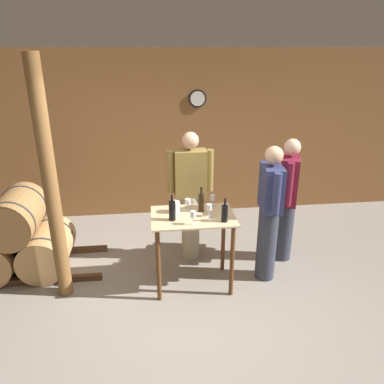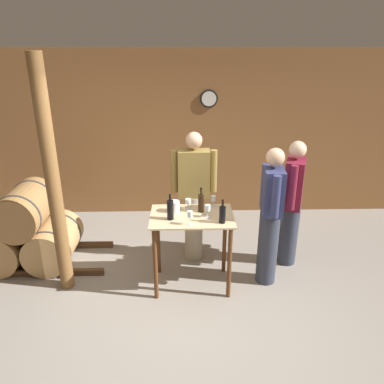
{
  "view_description": "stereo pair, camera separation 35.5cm",
  "coord_description": "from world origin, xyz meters",
  "px_view_note": "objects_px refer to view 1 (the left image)",
  "views": [
    {
      "loc": [
        -0.36,
        -3.31,
        2.78
      ],
      "look_at": [
        0.1,
        0.63,
        1.18
      ],
      "focal_mm": 35.0,
      "sensor_mm": 36.0,
      "label": 1
    },
    {
      "loc": [
        -0.0,
        -3.33,
        2.78
      ],
      "look_at": [
        0.1,
        0.63,
        1.18
      ],
      "focal_mm": 35.0,
      "sensor_mm": 36.0,
      "label": 2
    }
  ],
  "objects_px": {
    "ice_bucket": "(175,207)",
    "person_visitor_bearded": "(287,198)",
    "wine_glass_near_center": "(193,215)",
    "wine_glass_far_side": "(212,198)",
    "wine_bottle_center": "(225,213)",
    "wine_bottle_left": "(201,202)",
    "wine_glass_near_left": "(188,202)",
    "wine_bottle_far_left": "(172,210)",
    "wine_glass_near_right": "(209,208)",
    "person_host": "(190,194)",
    "wooden_post": "(51,187)",
    "person_visitor_with_scarf": "(269,212)"
  },
  "relations": [
    {
      "from": "ice_bucket",
      "to": "person_visitor_bearded",
      "type": "relative_size",
      "value": 0.08
    },
    {
      "from": "wine_glass_near_center",
      "to": "wine_glass_far_side",
      "type": "bearing_deg",
      "value": 57.46
    },
    {
      "from": "wine_bottle_center",
      "to": "wine_glass_far_side",
      "type": "height_order",
      "value": "wine_bottle_center"
    },
    {
      "from": "wine_bottle_left",
      "to": "person_visitor_bearded",
      "type": "height_order",
      "value": "person_visitor_bearded"
    },
    {
      "from": "wine_glass_near_left",
      "to": "ice_bucket",
      "type": "height_order",
      "value": "ice_bucket"
    },
    {
      "from": "wine_bottle_far_left",
      "to": "wine_bottle_left",
      "type": "distance_m",
      "value": 0.4
    },
    {
      "from": "wine_glass_near_center",
      "to": "wine_glass_near_right",
      "type": "bearing_deg",
      "value": 41.7
    },
    {
      "from": "person_host",
      "to": "person_visitor_bearded",
      "type": "relative_size",
      "value": 1.05
    },
    {
      "from": "wine_bottle_center",
      "to": "wine_glass_near_right",
      "type": "xyz_separation_m",
      "value": [
        -0.15,
        0.14,
        0.01
      ]
    },
    {
      "from": "wooden_post",
      "to": "wine_bottle_left",
      "type": "xyz_separation_m",
      "value": [
        1.63,
        0.11,
        -0.3
      ]
    },
    {
      "from": "wine_bottle_far_left",
      "to": "person_host",
      "type": "distance_m",
      "value": 0.78
    },
    {
      "from": "wine_bottle_far_left",
      "to": "wine_glass_near_center",
      "type": "xyz_separation_m",
      "value": [
        0.22,
        -0.14,
        -0.0
      ]
    },
    {
      "from": "wine_bottle_far_left",
      "to": "wine_bottle_center",
      "type": "bearing_deg",
      "value": -9.86
    },
    {
      "from": "wine_bottle_far_left",
      "to": "person_host",
      "type": "bearing_deg",
      "value": 68.39
    },
    {
      "from": "person_visitor_bearded",
      "to": "wine_glass_near_left",
      "type": "bearing_deg",
      "value": -168.62
    },
    {
      "from": "wine_bottle_far_left",
      "to": "wine_glass_near_right",
      "type": "xyz_separation_m",
      "value": [
        0.42,
        0.04,
        -0.01
      ]
    },
    {
      "from": "wine_bottle_far_left",
      "to": "wine_bottle_center",
      "type": "height_order",
      "value": "wine_bottle_far_left"
    },
    {
      "from": "wine_glass_near_right",
      "to": "wine_glass_far_side",
      "type": "height_order",
      "value": "wine_glass_near_right"
    },
    {
      "from": "wine_glass_near_left",
      "to": "wine_glass_near_right",
      "type": "xyz_separation_m",
      "value": [
        0.22,
        -0.24,
        0.02
      ]
    },
    {
      "from": "person_visitor_bearded",
      "to": "wine_glass_far_side",
      "type": "bearing_deg",
      "value": -166.73
    },
    {
      "from": "wine_bottle_far_left",
      "to": "wine_bottle_left",
      "type": "xyz_separation_m",
      "value": [
        0.35,
        0.19,
        -0.0
      ]
    },
    {
      "from": "wooden_post",
      "to": "person_host",
      "type": "distance_m",
      "value": 1.73
    },
    {
      "from": "wine_bottle_left",
      "to": "ice_bucket",
      "type": "distance_m",
      "value": 0.31
    },
    {
      "from": "wine_glass_near_right",
      "to": "ice_bucket",
      "type": "xyz_separation_m",
      "value": [
        -0.38,
        0.16,
        -0.04
      ]
    },
    {
      "from": "wine_bottle_far_left",
      "to": "ice_bucket",
      "type": "bearing_deg",
      "value": 78.0
    },
    {
      "from": "ice_bucket",
      "to": "person_host",
      "type": "xyz_separation_m",
      "value": [
        0.24,
        0.51,
        -0.06
      ]
    },
    {
      "from": "wine_bottle_center",
      "to": "person_visitor_bearded",
      "type": "height_order",
      "value": "person_visitor_bearded"
    },
    {
      "from": "wine_glass_far_side",
      "to": "ice_bucket",
      "type": "height_order",
      "value": "wine_glass_far_side"
    },
    {
      "from": "wine_glass_near_right",
      "to": "person_visitor_bearded",
      "type": "height_order",
      "value": "person_visitor_bearded"
    },
    {
      "from": "wine_bottle_center",
      "to": "person_host",
      "type": "xyz_separation_m",
      "value": [
        -0.29,
        0.81,
        -0.1
      ]
    },
    {
      "from": "wine_glass_near_left",
      "to": "wine_glass_near_right",
      "type": "distance_m",
      "value": 0.33
    },
    {
      "from": "wine_bottle_far_left",
      "to": "ice_bucket",
      "type": "distance_m",
      "value": 0.22
    },
    {
      "from": "person_visitor_bearded",
      "to": "wooden_post",
      "type": "bearing_deg",
      "value": -170.44
    },
    {
      "from": "ice_bucket",
      "to": "person_visitor_with_scarf",
      "type": "bearing_deg",
      "value": -3.6
    },
    {
      "from": "ice_bucket",
      "to": "person_host",
      "type": "distance_m",
      "value": 0.57
    },
    {
      "from": "wooden_post",
      "to": "wine_bottle_center",
      "type": "height_order",
      "value": "wooden_post"
    },
    {
      "from": "wine_glass_near_left",
      "to": "wine_glass_far_side",
      "type": "bearing_deg",
      "value": 4.77
    },
    {
      "from": "wine_glass_near_left",
      "to": "person_visitor_bearded",
      "type": "bearing_deg",
      "value": 11.38
    },
    {
      "from": "wine_glass_far_side",
      "to": "wine_bottle_far_left",
      "type": "bearing_deg",
      "value": -148.28
    },
    {
      "from": "wooden_post",
      "to": "person_visitor_bearded",
      "type": "bearing_deg",
      "value": 9.56
    },
    {
      "from": "wine_bottle_far_left",
      "to": "wine_glass_near_center",
      "type": "bearing_deg",
      "value": -32.51
    },
    {
      "from": "wine_bottle_left",
      "to": "person_visitor_with_scarf",
      "type": "bearing_deg",
      "value": -4.05
    },
    {
      "from": "wooden_post",
      "to": "wine_glass_near_left",
      "type": "xyz_separation_m",
      "value": [
        1.48,
        0.21,
        -0.33
      ]
    },
    {
      "from": "ice_bucket",
      "to": "person_visitor_with_scarf",
      "type": "height_order",
      "value": "person_visitor_with_scarf"
    },
    {
      "from": "ice_bucket",
      "to": "person_visitor_bearded",
      "type": "bearing_deg",
      "value": 13.19
    },
    {
      "from": "wooden_post",
      "to": "ice_bucket",
      "type": "xyz_separation_m",
      "value": [
        1.32,
        0.12,
        -0.36
      ]
    },
    {
      "from": "wine_glass_far_side",
      "to": "ice_bucket",
      "type": "relative_size",
      "value": 1.14
    },
    {
      "from": "wine_bottle_far_left",
      "to": "wine_glass_near_left",
      "type": "distance_m",
      "value": 0.35
    },
    {
      "from": "wine_bottle_left",
      "to": "person_visitor_with_scarf",
      "type": "relative_size",
      "value": 0.17
    },
    {
      "from": "wine_bottle_left",
      "to": "ice_bucket",
      "type": "xyz_separation_m",
      "value": [
        -0.31,
        0.01,
        -0.05
      ]
    }
  ]
}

